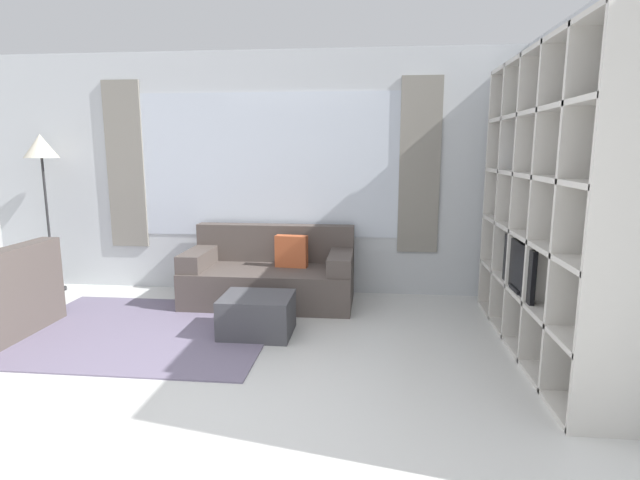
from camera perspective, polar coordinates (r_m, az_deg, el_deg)
ground_plane at (r=3.32m, az=-16.44°, el=-19.49°), size 16.00×16.00×0.00m
wall_back at (r=5.74m, az=-5.84°, el=7.53°), size 6.68×0.11×2.70m
wall_right at (r=4.43m, az=27.40°, el=5.54°), size 0.07×4.13×2.70m
area_rug at (r=4.89m, az=-19.44°, el=-9.71°), size 2.32×1.86×0.01m
shelving_unit at (r=4.28m, az=24.97°, el=3.34°), size 0.43×2.52×2.38m
couch_main at (r=5.42m, az=-5.61°, el=-4.05°), size 1.76×0.87×0.80m
ottoman at (r=4.52m, az=-7.19°, el=-8.50°), size 0.62×0.52×0.36m
floor_lamp at (r=6.46m, az=-29.23°, el=8.48°), size 0.37×0.37×1.80m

